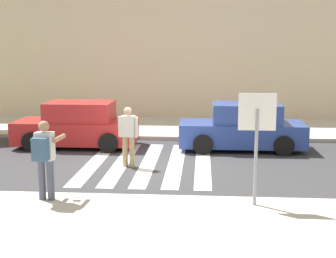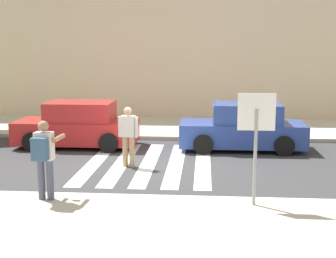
% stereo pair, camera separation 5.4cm
% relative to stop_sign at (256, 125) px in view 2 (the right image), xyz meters
% --- Properties ---
extents(ground_plane, '(120.00, 120.00, 0.00)m').
position_rel_stop_sign_xyz_m(ground_plane, '(-2.67, 3.70, -1.84)').
color(ground_plane, '#38383A').
extents(sidewalk_near, '(60.00, 6.00, 0.14)m').
position_rel_stop_sign_xyz_m(sidewalk_near, '(-2.67, -2.50, -1.77)').
color(sidewalk_near, beige).
rests_on(sidewalk_near, ground).
extents(sidewalk_far, '(60.00, 4.80, 0.14)m').
position_rel_stop_sign_xyz_m(sidewalk_far, '(-2.67, 9.70, -1.77)').
color(sidewalk_far, beige).
rests_on(sidewalk_far, ground).
extents(building_facade_far, '(56.00, 4.00, 7.59)m').
position_rel_stop_sign_xyz_m(building_facade_far, '(-2.67, 14.10, 1.96)').
color(building_facade_far, beige).
rests_on(building_facade_far, ground).
extents(crosswalk_stripe_0, '(0.44, 5.20, 0.01)m').
position_rel_stop_sign_xyz_m(crosswalk_stripe_0, '(-4.27, 3.90, -1.83)').
color(crosswalk_stripe_0, silver).
rests_on(crosswalk_stripe_0, ground).
extents(crosswalk_stripe_1, '(0.44, 5.20, 0.01)m').
position_rel_stop_sign_xyz_m(crosswalk_stripe_1, '(-3.47, 3.90, -1.83)').
color(crosswalk_stripe_1, silver).
rests_on(crosswalk_stripe_1, ground).
extents(crosswalk_stripe_2, '(0.44, 5.20, 0.01)m').
position_rel_stop_sign_xyz_m(crosswalk_stripe_2, '(-2.67, 3.90, -1.83)').
color(crosswalk_stripe_2, silver).
rests_on(crosswalk_stripe_2, ground).
extents(crosswalk_stripe_3, '(0.44, 5.20, 0.01)m').
position_rel_stop_sign_xyz_m(crosswalk_stripe_3, '(-1.87, 3.90, -1.83)').
color(crosswalk_stripe_3, silver).
rests_on(crosswalk_stripe_3, ground).
extents(crosswalk_stripe_4, '(0.44, 5.20, 0.01)m').
position_rel_stop_sign_xyz_m(crosswalk_stripe_4, '(-1.07, 3.90, -1.83)').
color(crosswalk_stripe_4, silver).
rests_on(crosswalk_stripe_4, ground).
extents(stop_sign, '(0.76, 0.08, 2.34)m').
position_rel_stop_sign_xyz_m(stop_sign, '(0.00, 0.00, 0.00)').
color(stop_sign, gray).
rests_on(stop_sign, sidewalk_near).
extents(photographer_with_backpack, '(0.62, 0.87, 1.72)m').
position_rel_stop_sign_xyz_m(photographer_with_backpack, '(-4.44, -0.03, -0.67)').
color(photographer_with_backpack, '#474C60').
rests_on(photographer_with_backpack, sidewalk_near).
extents(pedestrian_crossing, '(0.58, 0.29, 1.72)m').
position_rel_stop_sign_xyz_m(pedestrian_crossing, '(-3.20, 3.42, -0.86)').
color(pedestrian_crossing, tan).
rests_on(pedestrian_crossing, ground).
extents(parked_car_red, '(4.10, 1.92, 1.55)m').
position_rel_stop_sign_xyz_m(parked_car_red, '(-5.36, 6.00, -1.11)').
color(parked_car_red, red).
rests_on(parked_car_red, ground).
extents(parked_car_blue, '(4.10, 1.92, 1.55)m').
position_rel_stop_sign_xyz_m(parked_car_blue, '(0.24, 6.00, -1.11)').
color(parked_car_blue, '#284293').
rests_on(parked_car_blue, ground).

